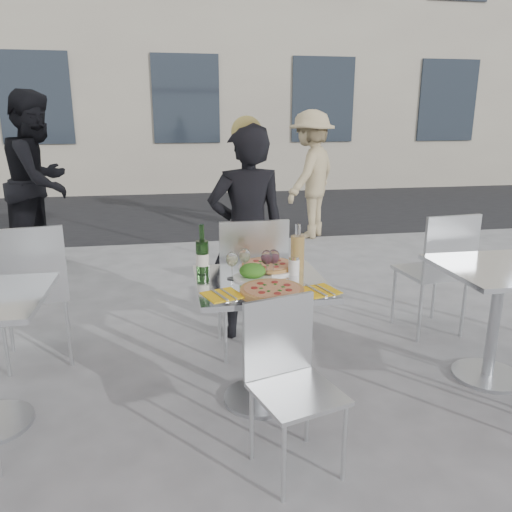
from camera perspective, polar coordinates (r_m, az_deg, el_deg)
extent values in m
plane|color=slate|center=(3.11, 0.51, -16.03)|extent=(80.00, 80.00, 0.00)
cube|color=black|center=(9.26, -7.00, 5.34)|extent=(24.00, 5.00, 0.00)
cylinder|color=#B7BABF|center=(3.10, 0.51, -15.84)|extent=(0.44, 0.44, 0.02)
cylinder|color=#B7BABF|center=(2.93, 0.53, -9.86)|extent=(0.07, 0.07, 0.72)
cube|color=silver|center=(2.79, 0.54, -3.08)|extent=(0.72, 0.72, 0.03)
cylinder|color=#B7BABF|center=(3.66, 24.88, -12.25)|extent=(0.44, 0.44, 0.02)
cylinder|color=#B7BABF|center=(3.51, 25.55, -7.05)|extent=(0.07, 0.07, 0.72)
cube|color=silver|center=(3.40, 26.26, -1.34)|extent=(0.72, 0.72, 0.03)
cylinder|color=silver|center=(3.82, 1.62, -5.73)|extent=(0.03, 0.03, 0.48)
cylinder|color=silver|center=(3.76, -4.20, -6.09)|extent=(0.03, 0.03, 0.48)
cylinder|color=silver|center=(3.47, 2.92, -8.02)|extent=(0.03, 0.03, 0.48)
cylinder|color=silver|center=(3.41, -3.51, -8.47)|extent=(0.03, 0.03, 0.48)
cube|color=silver|center=(3.52, -0.81, -3.23)|extent=(0.45, 0.45, 0.03)
cube|color=silver|center=(3.23, -0.18, -0.16)|extent=(0.45, 0.03, 0.48)
cylinder|color=silver|center=(2.32, 3.19, -22.56)|extent=(0.02, 0.02, 0.40)
cylinder|color=silver|center=(2.46, 10.06, -20.24)|extent=(0.02, 0.02, 0.40)
cylinder|color=silver|center=(2.55, -0.52, -18.63)|extent=(0.02, 0.02, 0.40)
cylinder|color=silver|center=(2.68, 5.88, -16.84)|extent=(0.02, 0.02, 0.40)
cube|color=silver|center=(2.38, 4.77, -15.42)|extent=(0.46, 0.46, 0.02)
cube|color=silver|center=(2.42, 2.60, -9.13)|extent=(0.36, 0.12, 0.40)
cylinder|color=silver|center=(3.95, -20.80, -6.12)|extent=(0.03, 0.03, 0.48)
cylinder|color=silver|center=(3.97, -26.33, -6.64)|extent=(0.03, 0.03, 0.48)
cylinder|color=silver|center=(3.59, -20.63, -8.26)|extent=(0.03, 0.03, 0.48)
cylinder|color=silver|center=(3.62, -26.73, -8.82)|extent=(0.03, 0.03, 0.48)
cube|color=silver|center=(3.69, -24.04, -3.85)|extent=(0.53, 0.53, 0.03)
cube|color=silver|center=(3.41, -24.61, -0.98)|extent=(0.44, 0.12, 0.48)
cylinder|color=silver|center=(4.40, 19.67, -3.87)|extent=(0.02, 0.02, 0.47)
cylinder|color=silver|center=(4.20, 15.45, -4.42)|extent=(0.02, 0.02, 0.47)
cylinder|color=silver|center=(4.12, 22.61, -5.49)|extent=(0.02, 0.02, 0.47)
cylinder|color=silver|center=(3.91, 18.23, -6.18)|extent=(0.02, 0.02, 0.47)
cube|color=silver|center=(4.07, 19.29, -1.74)|extent=(0.47, 0.47, 0.03)
cube|color=silver|center=(3.84, 21.43, 0.90)|extent=(0.44, 0.06, 0.47)
imported|color=black|center=(3.69, -1.02, 2.53)|extent=(0.61, 0.42, 1.59)
imported|color=black|center=(5.92, -23.46, 7.77)|extent=(0.96, 1.10, 1.91)
imported|color=tan|center=(6.97, 6.27, 9.19)|extent=(1.21, 1.27, 1.73)
cylinder|color=#BE894A|center=(2.61, 1.85, -3.90)|extent=(0.34, 0.34, 0.02)
cylinder|color=#D5C38A|center=(2.61, 1.85, -3.70)|extent=(0.30, 0.30, 0.00)
cylinder|color=white|center=(3.01, 1.38, -1.32)|extent=(0.36, 0.36, 0.01)
cylinder|color=#BE894A|center=(3.00, 1.39, -1.05)|extent=(0.32, 0.32, 0.02)
cylinder|color=#D5C38A|center=(3.00, 1.39, -0.86)|extent=(0.28, 0.28, 0.00)
cylinder|color=white|center=(2.82, -0.40, -2.45)|extent=(0.22, 0.22, 0.01)
ellipsoid|color=#22691A|center=(2.81, -0.40, -1.69)|extent=(0.15, 0.15, 0.08)
sphere|color=#B21914|center=(2.83, 0.33, -1.34)|extent=(0.03, 0.03, 0.03)
cylinder|color=#244F1D|center=(2.88, -6.14, -0.19)|extent=(0.07, 0.07, 0.20)
cone|color=#244F1D|center=(2.86, -6.20, 1.73)|extent=(0.07, 0.07, 0.03)
cylinder|color=#244F1D|center=(2.85, -6.22, 2.61)|extent=(0.03, 0.03, 0.10)
cylinder|color=silver|center=(2.89, -6.13, -0.39)|extent=(0.07, 0.08, 0.07)
cylinder|color=#E7BB62|center=(2.91, 4.76, 0.20)|extent=(0.08, 0.08, 0.22)
cylinder|color=white|center=(2.88, 4.82, 2.89)|extent=(0.03, 0.03, 0.08)
cylinder|color=white|center=(2.89, 4.34, -1.25)|extent=(0.06, 0.06, 0.09)
cylinder|color=silver|center=(2.88, 4.37, -0.24)|extent=(0.06, 0.06, 0.02)
cylinder|color=white|center=(2.82, -2.74, -2.58)|extent=(0.06, 0.06, 0.00)
cylinder|color=white|center=(2.81, -2.75, -1.74)|extent=(0.01, 0.01, 0.09)
ellipsoid|color=white|center=(2.79, -2.77, -0.37)|extent=(0.07, 0.07, 0.08)
ellipsoid|color=beige|center=(2.79, -2.77, -0.56)|extent=(0.05, 0.05, 0.05)
cylinder|color=white|center=(2.89, -1.30, -2.10)|extent=(0.06, 0.06, 0.00)
cylinder|color=white|center=(2.88, -1.30, -1.28)|extent=(0.01, 0.01, 0.09)
ellipsoid|color=white|center=(2.86, -1.31, 0.06)|extent=(0.07, 0.07, 0.08)
ellipsoid|color=beige|center=(2.86, -1.31, -0.13)|extent=(0.05, 0.05, 0.05)
cylinder|color=white|center=(2.85, 1.23, -2.33)|extent=(0.06, 0.06, 0.00)
cylinder|color=white|center=(2.84, 1.23, -1.51)|extent=(0.01, 0.01, 0.09)
ellipsoid|color=white|center=(2.82, 1.24, -0.15)|extent=(0.07, 0.07, 0.08)
ellipsoid|color=#480A19|center=(2.82, 1.24, -0.34)|extent=(0.05, 0.05, 0.05)
cylinder|color=white|center=(2.87, 2.01, -2.24)|extent=(0.06, 0.06, 0.00)
cylinder|color=white|center=(2.86, 2.02, -1.42)|extent=(0.01, 0.01, 0.09)
ellipsoid|color=white|center=(2.84, 2.04, -0.07)|extent=(0.07, 0.07, 0.08)
ellipsoid|color=#480A19|center=(2.84, 2.03, -0.26)|extent=(0.05, 0.05, 0.05)
cube|color=yellow|center=(2.57, -3.84, -4.45)|extent=(0.23, 0.23, 0.00)
cube|color=#B7BABF|center=(2.56, -4.29, -4.39)|extent=(0.08, 0.19, 0.00)
cube|color=#B7BABF|center=(2.57, -3.18, -4.32)|extent=(0.07, 0.17, 0.00)
cube|color=yellow|center=(2.64, 7.24, -3.93)|extent=(0.22, 0.22, 0.00)
cube|color=#B7BABF|center=(2.64, 6.82, -3.88)|extent=(0.07, 0.20, 0.00)
cube|color=#B7BABF|center=(2.65, 7.86, -3.80)|extent=(0.06, 0.18, 0.00)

